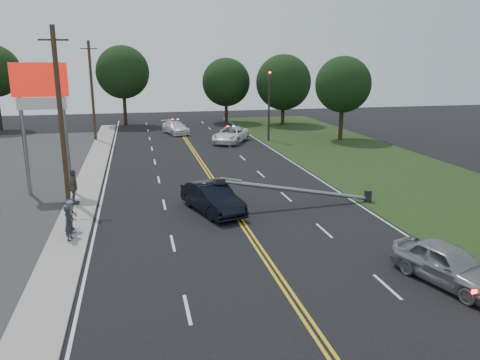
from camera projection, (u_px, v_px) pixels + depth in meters
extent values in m
plane|color=black|center=(276.00, 273.00, 18.39)|extent=(120.00, 120.00, 0.00)
cube|color=#9B968C|center=(79.00, 209.00, 26.05)|extent=(1.80, 70.00, 0.12)
cube|color=black|center=(428.00, 188.00, 30.69)|extent=(12.00, 80.00, 0.01)
cube|color=gold|center=(227.00, 201.00, 27.84)|extent=(0.36, 80.00, 0.00)
cylinder|color=gray|center=(24.00, 139.00, 28.28)|extent=(0.24, 0.24, 7.00)
cylinder|color=gray|center=(66.00, 138.00, 28.78)|extent=(0.24, 0.24, 7.00)
cube|color=#AD160B|center=(39.00, 80.00, 27.66)|extent=(3.20, 0.35, 2.00)
cube|color=white|center=(42.00, 104.00, 28.01)|extent=(2.80, 0.30, 0.70)
cylinder|color=#2D2D30|center=(269.00, 107.00, 47.62)|extent=(0.20, 0.20, 7.00)
cube|color=#2D2D30|center=(269.00, 76.00, 46.85)|extent=(0.28, 0.28, 0.90)
sphere|color=#FF0C07|center=(270.00, 73.00, 46.62)|extent=(0.22, 0.22, 0.22)
cylinder|color=#2D2D30|center=(368.00, 196.00, 27.58)|extent=(0.44, 0.44, 0.70)
cylinder|color=gray|center=(297.00, 190.00, 26.48)|extent=(8.90, 0.24, 1.80)
cube|color=#2D2D30|center=(220.00, 181.00, 25.35)|extent=(0.55, 0.32, 0.30)
cylinder|color=#382619|center=(61.00, 117.00, 26.54)|extent=(0.28, 0.28, 10.00)
cube|color=#382619|center=(53.00, 40.00, 25.49)|extent=(1.60, 0.10, 0.10)
cylinder|color=#382619|center=(92.00, 92.00, 47.33)|extent=(0.28, 0.28, 10.00)
cube|color=#382619|center=(89.00, 49.00, 46.28)|extent=(1.60, 0.10, 0.10)
cylinder|color=black|center=(125.00, 110.00, 59.42)|extent=(0.44, 0.44, 3.85)
sphere|color=black|center=(123.00, 72.00, 58.25)|extent=(6.56, 6.56, 6.56)
cylinder|color=black|center=(226.00, 111.00, 62.36)|extent=(0.44, 0.44, 3.07)
sphere|color=black|center=(226.00, 82.00, 61.43)|extent=(6.30, 6.30, 6.30)
cylinder|color=black|center=(283.00, 112.00, 60.34)|extent=(0.44, 0.44, 3.11)
sphere|color=black|center=(283.00, 82.00, 59.39)|extent=(7.00, 7.00, 7.00)
cylinder|color=black|center=(341.00, 124.00, 48.73)|extent=(0.44, 0.44, 3.31)
sphere|color=black|center=(343.00, 84.00, 47.72)|extent=(5.70, 5.70, 5.70)
imported|color=black|center=(212.00, 198.00, 25.58)|extent=(3.13, 5.21, 1.62)
imported|color=gray|center=(448.00, 264.00, 17.41)|extent=(2.93, 4.74, 1.51)
imported|color=white|center=(231.00, 135.00, 47.28)|extent=(4.98, 6.14, 1.55)
imported|color=white|center=(175.00, 128.00, 52.81)|extent=(3.24, 5.20, 1.40)
imported|color=#292932|center=(69.00, 223.00, 21.29)|extent=(0.53, 0.68, 1.63)
imported|color=silver|center=(72.00, 217.00, 21.94)|extent=(0.91, 1.01, 1.69)
imported|color=#191A3F|center=(71.00, 214.00, 22.58)|extent=(0.80, 1.12, 1.56)
imported|color=#62554E|center=(74.00, 187.00, 26.55)|extent=(0.56, 1.21, 2.01)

